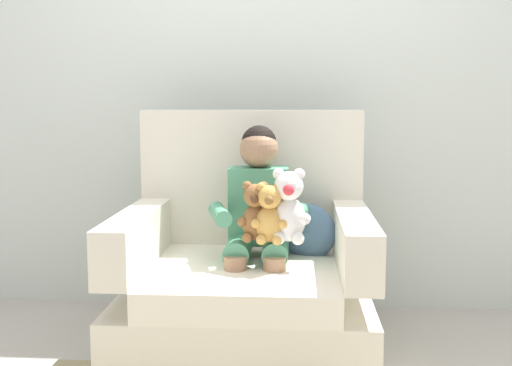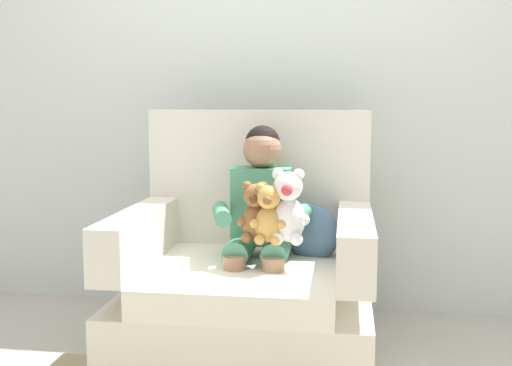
{
  "view_description": "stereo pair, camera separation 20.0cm",
  "coord_description": "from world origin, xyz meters",
  "px_view_note": "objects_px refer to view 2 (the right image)",
  "views": [
    {
      "loc": [
        0.21,
        -2.62,
        1.11
      ],
      "look_at": [
        0.05,
        -0.05,
        0.77
      ],
      "focal_mm": 44.39,
      "sensor_mm": 36.0,
      "label": 1
    },
    {
      "loc": [
        0.41,
        -2.6,
        1.11
      ],
      "look_at": [
        0.05,
        -0.05,
        0.77
      ],
      "focal_mm": 44.39,
      "sensor_mm": 36.0,
      "label": 2
    }
  ],
  "objects_px": {
    "plush_honey": "(269,215)",
    "throw_pillow": "(311,233)",
    "armchair": "(248,280)",
    "seated_child": "(260,211)",
    "plush_white": "(288,208)",
    "plush_brown": "(255,213)"
  },
  "relations": [
    {
      "from": "plush_white",
      "to": "throw_pillow",
      "type": "relative_size",
      "value": 1.18
    },
    {
      "from": "seated_child",
      "to": "plush_honey",
      "type": "bearing_deg",
      "value": -76.32
    },
    {
      "from": "throw_pillow",
      "to": "plush_brown",
      "type": "bearing_deg",
      "value": -132.71
    },
    {
      "from": "armchair",
      "to": "seated_child",
      "type": "height_order",
      "value": "armchair"
    },
    {
      "from": "seated_child",
      "to": "plush_honey",
      "type": "height_order",
      "value": "seated_child"
    },
    {
      "from": "armchair",
      "to": "plush_honey",
      "type": "xyz_separation_m",
      "value": [
        0.11,
        -0.15,
        0.32
      ]
    },
    {
      "from": "armchair",
      "to": "plush_brown",
      "type": "bearing_deg",
      "value": -68.35
    },
    {
      "from": "plush_honey",
      "to": "throw_pillow",
      "type": "distance_m",
      "value": 0.34
    },
    {
      "from": "seated_child",
      "to": "plush_brown",
      "type": "distance_m",
      "value": 0.14
    },
    {
      "from": "armchair",
      "to": "seated_child",
      "type": "bearing_deg",
      "value": 23.73
    },
    {
      "from": "plush_white",
      "to": "seated_child",
      "type": "bearing_deg",
      "value": 150.16
    },
    {
      "from": "plush_honey",
      "to": "plush_white",
      "type": "bearing_deg",
      "value": 5.79
    },
    {
      "from": "plush_brown",
      "to": "throw_pillow",
      "type": "relative_size",
      "value": 0.96
    },
    {
      "from": "armchair",
      "to": "throw_pillow",
      "type": "relative_size",
      "value": 4.09
    },
    {
      "from": "plush_white",
      "to": "throw_pillow",
      "type": "xyz_separation_m",
      "value": [
        0.08,
        0.25,
        -0.15
      ]
    },
    {
      "from": "armchair",
      "to": "seated_child",
      "type": "relative_size",
      "value": 1.29
    },
    {
      "from": "armchair",
      "to": "plush_white",
      "type": "xyz_separation_m",
      "value": [
        0.18,
        -0.13,
        0.35
      ]
    },
    {
      "from": "throw_pillow",
      "to": "plush_honey",
      "type": "bearing_deg",
      "value": -120.5
    },
    {
      "from": "armchair",
      "to": "plush_brown",
      "type": "xyz_separation_m",
      "value": [
        0.05,
        -0.12,
        0.32
      ]
    },
    {
      "from": "armchair",
      "to": "throw_pillow",
      "type": "height_order",
      "value": "armchair"
    },
    {
      "from": "throw_pillow",
      "to": "armchair",
      "type": "bearing_deg",
      "value": -155.78
    },
    {
      "from": "armchair",
      "to": "throw_pillow",
      "type": "distance_m",
      "value": 0.35
    }
  ]
}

